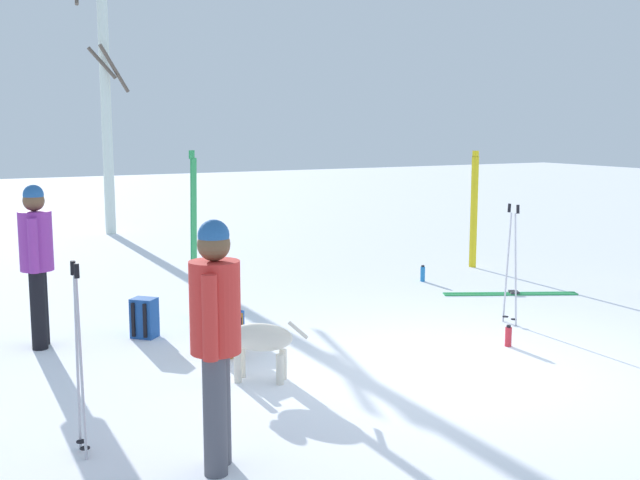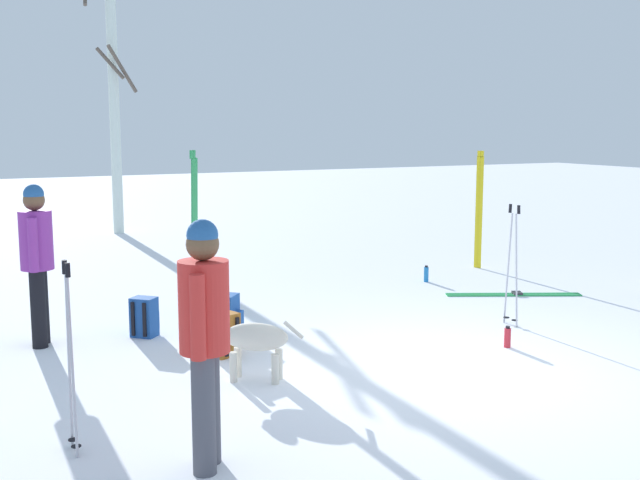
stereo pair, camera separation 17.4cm
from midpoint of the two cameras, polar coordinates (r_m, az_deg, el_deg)
name	(u,v)px [view 2 (the right image)]	position (r m, az deg, el deg)	size (l,w,h in m)	color
ground_plane	(454,371)	(7.68, 10.38, -9.36)	(60.00, 60.00, 0.00)	white
person_1	(37,254)	(8.66, -19.41, -0.99)	(0.34, 0.51, 1.72)	black
person_2	(204,328)	(5.29, -7.49, -6.41)	(0.34, 0.47, 1.72)	#4C4C56
dog	(251,339)	(7.20, -4.34, -7.22)	(0.75, 0.57, 0.57)	beige
ski_pair_planted_0	(479,210)	(12.93, 11.89, 2.14)	(0.05, 0.14, 1.91)	yellow
ski_pair_planted_2	(194,236)	(9.43, -8.62, 0.30)	(0.16, 0.16, 2.03)	green
ski_pair_lying_0	(514,294)	(11.11, 14.38, -3.86)	(1.73, 0.97, 0.05)	green
ski_poles_0	(513,261)	(9.34, 14.38, -1.51)	(0.07, 0.24, 1.42)	#B2B2BC
ski_poles_1	(70,352)	(5.80, -16.93, -7.81)	(0.07, 0.23, 1.39)	#B2B2BC
backpack_0	(228,314)	(8.86, -6.15, -5.41)	(0.35, 0.34, 0.44)	#1E4C99
backpack_1	(145,317)	(8.87, -12.12, -5.53)	(0.34, 0.34, 0.44)	#1E4C99
backpack_2	(224,335)	(8.01, -6.37, -6.91)	(0.31, 0.33, 0.44)	#99591E
water_bottle_0	(426,274)	(11.76, 8.17, -2.48)	(0.07, 0.07, 0.24)	#1E72BF
water_bottle_1	(507,337)	(8.53, 14.08, -6.90)	(0.07, 0.07, 0.23)	red
birch_tree_5	(114,107)	(17.18, -14.52, 9.36)	(1.09, 1.09, 5.77)	silver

